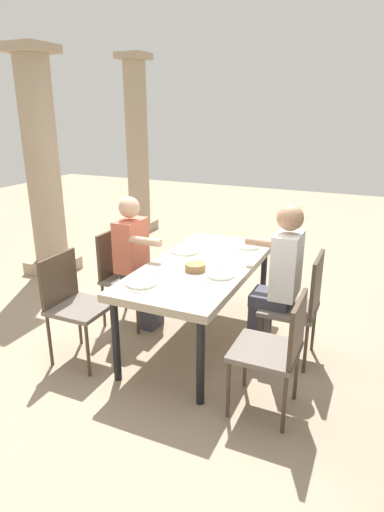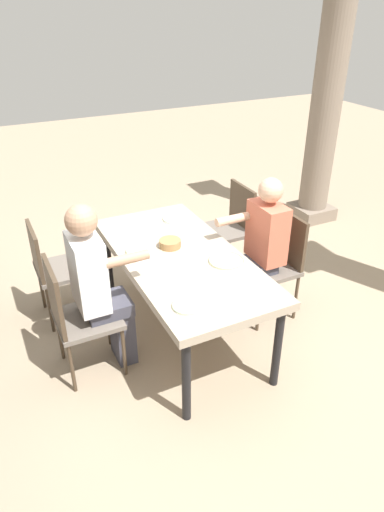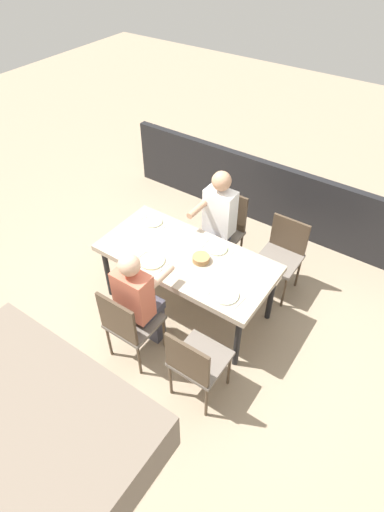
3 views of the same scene
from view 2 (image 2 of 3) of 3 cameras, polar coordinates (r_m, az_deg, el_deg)
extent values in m
plane|color=gray|center=(3.91, -1.25, -9.46)|extent=(16.00, 16.00, 0.00)
cube|color=tan|center=(3.50, -1.37, -0.36)|extent=(1.80, 0.86, 0.06)
cylinder|color=black|center=(4.46, -1.69, 1.22)|extent=(0.06, 0.06, 0.68)
cylinder|color=black|center=(3.30, 10.57, -11.05)|extent=(0.06, 0.06, 0.68)
cylinder|color=black|center=(4.25, -10.31, -0.80)|extent=(0.06, 0.06, 0.68)
cylinder|color=black|center=(3.02, -0.71, -15.12)|extent=(0.06, 0.06, 0.68)
cube|color=#6A6158|center=(4.46, 3.92, 3.16)|extent=(0.44, 0.44, 0.04)
cube|color=#473828|center=(4.47, 6.25, 6.11)|extent=(0.42, 0.03, 0.43)
cylinder|color=#473828|center=(4.64, 0.61, 0.91)|extent=(0.03, 0.03, 0.46)
cylinder|color=#473828|center=(4.35, 2.87, -1.25)|extent=(0.03, 0.03, 0.46)
cylinder|color=#473828|center=(4.81, 4.66, 1.87)|extent=(0.03, 0.03, 0.46)
cylinder|color=#473828|center=(4.53, 7.09, -0.15)|extent=(0.03, 0.03, 0.46)
cube|color=#6A6158|center=(4.01, -15.61, -1.55)|extent=(0.44, 0.44, 0.04)
cube|color=#473828|center=(3.89, -18.87, 0.44)|extent=(0.42, 0.03, 0.42)
cylinder|color=#473828|center=(4.01, -11.92, -5.13)|extent=(0.03, 0.03, 0.44)
cylinder|color=#473828|center=(4.32, -13.29, -2.51)|extent=(0.03, 0.03, 0.44)
cylinder|color=#473828|center=(3.96, -17.22, -6.40)|extent=(0.03, 0.03, 0.44)
cylinder|color=#473828|center=(4.28, -18.20, -3.66)|extent=(0.03, 0.03, 0.44)
cube|color=#6A6158|center=(3.93, 9.30, -1.53)|extent=(0.44, 0.44, 0.04)
cube|color=#473828|center=(3.93, 11.97, 2.02)|extent=(0.42, 0.03, 0.46)
cylinder|color=#473828|center=(4.09, 5.34, -3.74)|extent=(0.03, 0.03, 0.44)
cylinder|color=#473828|center=(3.84, 8.27, -6.52)|extent=(0.03, 0.03, 0.44)
cylinder|color=#473828|center=(4.28, 9.70, -2.46)|extent=(0.03, 0.03, 0.44)
cylinder|color=#473828|center=(4.03, 12.78, -5.01)|extent=(0.03, 0.03, 0.44)
cube|color=#6A6158|center=(3.40, -12.82, -7.62)|extent=(0.44, 0.44, 0.04)
cube|color=#473828|center=(3.24, -16.71, -5.02)|extent=(0.42, 0.03, 0.49)
cylinder|color=#473828|center=(3.43, -8.44, -11.67)|extent=(0.03, 0.03, 0.43)
cylinder|color=#473828|center=(3.72, -10.36, -8.13)|extent=(0.03, 0.03, 0.43)
cylinder|color=#473828|center=(3.38, -14.70, -13.32)|extent=(0.03, 0.03, 0.43)
cylinder|color=#473828|center=(3.67, -16.09, -9.56)|extent=(0.03, 0.03, 0.43)
cube|color=#3F3F4C|center=(3.94, 6.22, -5.11)|extent=(0.24, 0.14, 0.46)
cube|color=#3F3F4C|center=(3.83, 7.59, -1.32)|extent=(0.28, 0.32, 0.10)
cube|color=#CC664C|center=(3.74, 9.30, 2.92)|extent=(0.34, 0.20, 0.49)
sphere|color=tan|center=(3.60, 9.76, 8.06)|extent=(0.20, 0.20, 0.20)
cylinder|color=tan|center=(3.68, 5.11, 4.57)|extent=(0.07, 0.30, 0.07)
cube|color=#3F3F4C|center=(3.58, -8.62, -9.40)|extent=(0.24, 0.14, 0.46)
cube|color=#3F3F4C|center=(3.39, -10.42, -6.11)|extent=(0.28, 0.32, 0.10)
cube|color=white|center=(3.20, -12.80, -2.00)|extent=(0.34, 0.20, 0.53)
sphere|color=tan|center=(3.02, -13.62, 4.33)|extent=(0.21, 0.21, 0.21)
cylinder|color=tan|center=(3.07, -8.06, -0.36)|extent=(0.07, 0.30, 0.07)
cube|color=gray|center=(6.03, 14.57, 5.40)|extent=(0.45, 0.45, 0.16)
cylinder|color=gray|center=(5.63, 16.44, 18.44)|extent=(0.35, 0.35, 2.63)
cylinder|color=white|center=(4.05, -1.91, 4.64)|extent=(0.24, 0.24, 0.01)
torus|color=#A9CD91|center=(4.05, -1.92, 4.73)|extent=(0.24, 0.24, 0.01)
cube|color=silver|center=(4.18, -2.77, 5.38)|extent=(0.03, 0.17, 0.01)
cube|color=silver|center=(3.93, -1.00, 3.77)|extent=(0.03, 0.17, 0.01)
cylinder|color=white|center=(3.56, -6.49, 0.67)|extent=(0.22, 0.22, 0.01)
torus|color=#A4C786|center=(3.55, -6.50, 0.77)|extent=(0.22, 0.22, 0.01)
cube|color=silver|center=(3.68, -7.31, 1.64)|extent=(0.02, 0.17, 0.01)
cube|color=silver|center=(3.44, -5.61, -0.46)|extent=(0.03, 0.17, 0.01)
cylinder|color=silver|center=(3.41, 4.27, -0.63)|extent=(0.26, 0.26, 0.01)
torus|color=#A0BE77|center=(3.40, 4.28, -0.53)|extent=(0.26, 0.26, 0.01)
cube|color=silver|center=(3.52, 3.05, 0.44)|extent=(0.02, 0.17, 0.01)
cube|color=silver|center=(3.30, 5.57, -1.85)|extent=(0.03, 0.17, 0.01)
cylinder|color=white|center=(2.93, -0.47, -6.20)|extent=(0.21, 0.21, 0.01)
torus|color=#A4C786|center=(2.92, -0.47, -6.09)|extent=(0.21, 0.21, 0.01)
cube|color=silver|center=(3.04, -1.71, -4.76)|extent=(0.02, 0.17, 0.01)
cube|color=silver|center=(2.82, 0.88, -7.85)|extent=(0.02, 0.17, 0.01)
cylinder|color=#9E7547|center=(3.59, -2.75, 1.57)|extent=(0.17, 0.17, 0.06)
camera|label=1|loc=(5.99, -29.52, 21.99)|focal=30.26mm
camera|label=3|loc=(5.97, 17.01, 39.05)|focal=28.99mm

